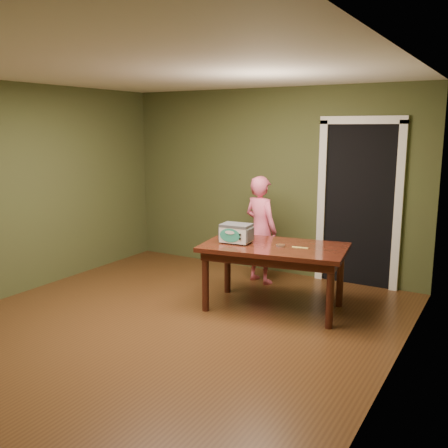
% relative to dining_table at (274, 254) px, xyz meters
% --- Properties ---
extents(floor, '(5.00, 5.00, 0.00)m').
position_rel_dining_table_xyz_m(floor, '(-0.74, -1.09, -0.65)').
color(floor, '#503017').
rests_on(floor, ground).
extents(room_shell, '(4.52, 5.02, 2.61)m').
position_rel_dining_table_xyz_m(room_shell, '(-0.74, -1.09, 1.06)').
color(room_shell, '#3F4424').
rests_on(room_shell, ground).
extents(doorway, '(1.10, 0.66, 2.25)m').
position_rel_dining_table_xyz_m(doorway, '(0.56, 1.69, 0.41)').
color(doorway, black).
rests_on(doorway, ground).
extents(dining_table, '(1.72, 1.14, 0.75)m').
position_rel_dining_table_xyz_m(dining_table, '(0.00, 0.00, 0.00)').
color(dining_table, '#33140B').
rests_on(dining_table, floor).
extents(toy_oven, '(0.38, 0.28, 0.22)m').
position_rel_dining_table_xyz_m(toy_oven, '(-0.43, -0.11, 0.22)').
color(toy_oven, '#4C4F54').
rests_on(toy_oven, dining_table).
extents(baking_pan, '(0.10, 0.10, 0.02)m').
position_rel_dining_table_xyz_m(baking_pan, '(0.08, -0.01, 0.11)').
color(baking_pan, silver).
rests_on(baking_pan, dining_table).
extents(spatula, '(0.18, 0.05, 0.01)m').
position_rel_dining_table_xyz_m(spatula, '(0.30, 0.03, 0.10)').
color(spatula, '#E7E164').
rests_on(spatula, dining_table).
extents(child, '(0.61, 0.49, 1.44)m').
position_rel_dining_table_xyz_m(child, '(-0.58, 0.84, 0.07)').
color(child, '#EE6283').
rests_on(child, floor).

